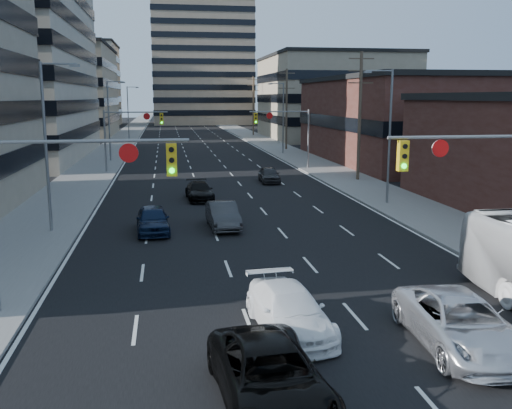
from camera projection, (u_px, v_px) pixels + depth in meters
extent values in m
cube|color=black|center=(183.00, 127.00, 139.11)|extent=(18.00, 300.00, 0.02)
cube|color=slate|center=(135.00, 127.00, 137.33)|extent=(5.00, 300.00, 0.15)
cube|color=slate|center=(230.00, 126.00, 140.87)|extent=(5.00, 300.00, 0.15)
cube|color=gray|center=(56.00, 93.00, 104.82)|extent=(20.00, 30.00, 16.00)
cube|color=#472119|center=(418.00, 122.00, 64.33)|extent=(20.00, 30.00, 9.00)
cube|color=gray|center=(331.00, 98.00, 100.90)|extent=(22.00, 28.00, 14.00)
cube|color=gray|center=(200.00, 15.00, 154.07)|extent=(26.00, 26.00, 58.00)
cube|color=#ADA089|center=(68.00, 86.00, 142.66)|extent=(24.00, 24.00, 20.00)
cube|color=gray|center=(311.00, 102.00, 142.92)|extent=(22.00, 22.00, 12.00)
cylinder|color=slate|center=(89.00, 141.00, 18.60)|extent=(6.50, 0.12, 0.12)
cube|color=gold|center=(172.00, 160.00, 19.13)|extent=(0.35, 0.28, 1.10)
cylinder|color=black|center=(171.00, 150.00, 18.91)|extent=(0.18, 0.06, 0.18)
cylinder|color=black|center=(172.00, 160.00, 18.97)|extent=(0.18, 0.06, 0.18)
cylinder|color=#0CE526|center=(172.00, 171.00, 19.04)|extent=(0.18, 0.06, 0.18)
cylinder|color=white|center=(129.00, 153.00, 18.84)|extent=(0.64, 0.06, 0.64)
cylinder|color=slate|center=(473.00, 137.00, 20.68)|extent=(6.50, 0.12, 0.12)
cube|color=gold|center=(403.00, 156.00, 20.39)|extent=(0.35, 0.28, 1.10)
cylinder|color=black|center=(405.00, 146.00, 20.17)|extent=(0.18, 0.06, 0.18)
cylinder|color=black|center=(405.00, 156.00, 20.23)|extent=(0.18, 0.06, 0.18)
cylinder|color=#0CE526|center=(404.00, 166.00, 20.30)|extent=(0.18, 0.06, 0.18)
cylinder|color=white|center=(440.00, 148.00, 20.53)|extent=(0.64, 0.06, 0.64)
cylinder|color=slate|center=(105.00, 142.00, 54.53)|extent=(0.18, 0.18, 6.00)
cylinder|color=slate|center=(136.00, 112.00, 54.47)|extent=(6.00, 0.12, 0.12)
cube|color=gold|center=(162.00, 119.00, 54.96)|extent=(0.35, 0.28, 1.10)
cylinder|color=black|center=(161.00, 115.00, 54.74)|extent=(0.18, 0.06, 0.18)
cylinder|color=black|center=(162.00, 119.00, 54.80)|extent=(0.18, 0.06, 0.18)
cylinder|color=#0CE526|center=(162.00, 123.00, 54.87)|extent=(0.18, 0.06, 0.18)
cylinder|color=white|center=(147.00, 116.00, 54.67)|extent=(0.64, 0.06, 0.64)
cylinder|color=slate|center=(308.00, 139.00, 57.60)|extent=(0.18, 0.18, 6.00)
cylinder|color=slate|center=(279.00, 112.00, 56.62)|extent=(6.00, 0.12, 0.12)
cube|color=gold|center=(256.00, 118.00, 56.37)|extent=(0.35, 0.28, 1.10)
cylinder|color=black|center=(256.00, 115.00, 56.15)|extent=(0.18, 0.06, 0.18)
cylinder|color=black|center=(256.00, 118.00, 56.22)|extent=(0.18, 0.06, 0.18)
cylinder|color=#0CE526|center=(256.00, 122.00, 56.28)|extent=(0.18, 0.06, 0.18)
cylinder|color=white|center=(270.00, 116.00, 56.51)|extent=(0.64, 0.06, 0.64)
cylinder|color=#4C3D2D|center=(360.00, 117.00, 48.74)|extent=(0.28, 0.28, 11.00)
cube|color=#4C3D2D|center=(362.00, 59.00, 47.83)|extent=(2.20, 0.10, 0.10)
cube|color=#4C3D2D|center=(361.00, 71.00, 48.02)|extent=(2.20, 0.10, 0.10)
cube|color=#4C3D2D|center=(361.00, 83.00, 48.21)|extent=(2.20, 0.10, 0.10)
cylinder|color=#4C3D2D|center=(287.00, 110.00, 77.86)|extent=(0.28, 0.28, 11.00)
cube|color=#4C3D2D|center=(287.00, 73.00, 76.95)|extent=(2.20, 0.10, 0.10)
cube|color=#4C3D2D|center=(287.00, 81.00, 77.14)|extent=(2.20, 0.10, 0.10)
cube|color=#4C3D2D|center=(287.00, 88.00, 77.32)|extent=(2.20, 0.10, 0.10)
cylinder|color=#4C3D2D|center=(253.00, 106.00, 106.97)|extent=(0.28, 0.28, 11.00)
cube|color=#4C3D2D|center=(253.00, 80.00, 106.06)|extent=(2.20, 0.10, 0.10)
cube|color=#4C3D2D|center=(253.00, 85.00, 106.25)|extent=(2.20, 0.10, 0.10)
cube|color=#4C3D2D|center=(253.00, 91.00, 106.44)|extent=(2.20, 0.10, 0.10)
cylinder|color=slate|center=(46.00, 150.00, 29.91)|extent=(0.16, 0.16, 9.00)
cylinder|color=slate|center=(58.00, 64.00, 29.23)|extent=(1.80, 0.10, 0.10)
cube|color=slate|center=(75.00, 65.00, 29.37)|extent=(0.50, 0.22, 0.14)
cylinder|color=slate|center=(109.00, 122.00, 63.88)|extent=(0.16, 0.16, 9.00)
cylinder|color=slate|center=(115.00, 82.00, 63.20)|extent=(1.80, 0.10, 0.10)
cube|color=slate|center=(123.00, 82.00, 63.34)|extent=(0.50, 0.22, 0.14)
cylinder|color=slate|center=(128.00, 113.00, 97.84)|extent=(0.16, 0.16, 9.00)
cylinder|color=slate|center=(132.00, 87.00, 97.17)|extent=(1.80, 0.10, 0.10)
cube|color=slate|center=(137.00, 88.00, 97.30)|extent=(0.50, 0.22, 0.14)
cylinder|color=slate|center=(390.00, 138.00, 37.99)|extent=(0.16, 0.16, 9.00)
cylinder|color=slate|center=(379.00, 71.00, 37.04)|extent=(1.80, 0.10, 0.10)
cube|color=slate|center=(368.00, 72.00, 36.93)|extent=(0.50, 0.22, 0.14)
cylinder|color=slate|center=(283.00, 119.00, 71.96)|extent=(0.16, 0.16, 9.00)
cylinder|color=slate|center=(276.00, 83.00, 71.00)|extent=(1.80, 0.10, 0.10)
cube|color=slate|center=(270.00, 84.00, 70.90)|extent=(0.50, 0.22, 0.14)
imported|color=black|center=(270.00, 376.00, 13.46)|extent=(2.76, 5.37, 1.45)
imported|color=white|center=(289.00, 310.00, 17.71)|extent=(2.40, 4.96, 1.39)
imported|color=silver|center=(461.00, 323.00, 16.56)|extent=(2.83, 5.61, 1.52)
imported|color=#0D1934|center=(153.00, 219.00, 30.70)|extent=(1.96, 4.36, 1.45)
imported|color=#303133|center=(223.00, 215.00, 31.82)|extent=(1.71, 4.43, 1.44)
imported|color=black|center=(199.00, 191.00, 40.54)|extent=(2.01, 4.47, 1.27)
imported|color=#2B2B2D|center=(269.00, 175.00, 48.77)|extent=(1.70, 3.98, 1.34)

